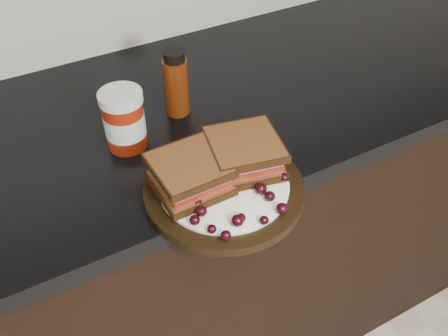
{
  "coord_description": "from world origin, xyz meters",
  "views": [
    {
      "loc": [
        -0.03,
        0.89,
        1.52
      ],
      "look_at": [
        0.27,
        1.43,
        0.96
      ],
      "focal_mm": 40.0,
      "sensor_mm": 36.0,
      "label": 1
    }
  ],
  "objects_px": {
    "sandwich_left": "(190,174)",
    "plate": "(224,190)",
    "condiment_jar": "(124,120)",
    "oil_bottle": "(176,83)"
  },
  "relations": [
    {
      "from": "sandwich_left",
      "to": "condiment_jar",
      "type": "relative_size",
      "value": 1.01
    },
    {
      "from": "plate",
      "to": "sandwich_left",
      "type": "distance_m",
      "value": 0.07
    },
    {
      "from": "sandwich_left",
      "to": "plate",
      "type": "bearing_deg",
      "value": -24.17
    },
    {
      "from": "sandwich_left",
      "to": "condiment_jar",
      "type": "xyz_separation_m",
      "value": [
        -0.05,
        0.19,
        0.01
      ]
    },
    {
      "from": "condiment_jar",
      "to": "oil_bottle",
      "type": "height_order",
      "value": "oil_bottle"
    },
    {
      "from": "sandwich_left",
      "to": "oil_bottle",
      "type": "distance_m",
      "value": 0.25
    },
    {
      "from": "plate",
      "to": "condiment_jar",
      "type": "relative_size",
      "value": 2.34
    },
    {
      "from": "oil_bottle",
      "to": "condiment_jar",
      "type": "bearing_deg",
      "value": -158.4
    },
    {
      "from": "sandwich_left",
      "to": "condiment_jar",
      "type": "distance_m",
      "value": 0.19
    },
    {
      "from": "plate",
      "to": "sandwich_left",
      "type": "height_order",
      "value": "sandwich_left"
    }
  ]
}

